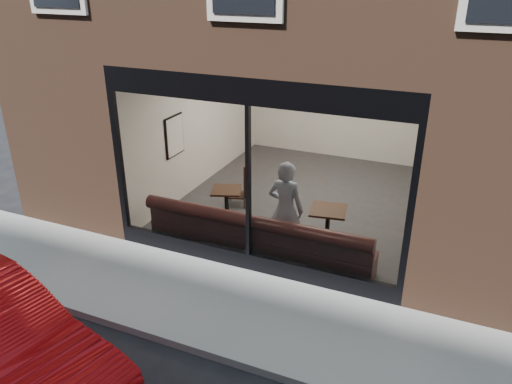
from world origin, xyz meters
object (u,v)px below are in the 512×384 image
at_px(person, 285,210).
at_px(cafe_table_right, 328,210).
at_px(cafe_chair_left, 237,195).
at_px(banquette, 258,246).
at_px(cafe_table_left, 226,190).

bearing_deg(person, cafe_table_right, -137.60).
distance_m(cafe_table_right, cafe_chair_left, 2.47).
relative_size(banquette, cafe_table_right, 6.47).
height_order(banquette, cafe_table_left, cafe_table_left).
xyz_separation_m(cafe_table_left, cafe_table_right, (2.03, -0.07, 0.00)).
height_order(cafe_table_right, cafe_chair_left, cafe_table_right).
bearing_deg(cafe_chair_left, cafe_table_right, 141.10).
bearing_deg(cafe_chair_left, cafe_table_left, 86.64).
distance_m(person, cafe_table_left, 1.54).
height_order(person, cafe_table_left, person).
xyz_separation_m(banquette, person, (0.38, 0.29, 0.64)).
bearing_deg(cafe_table_left, cafe_table_right, -1.92).
distance_m(cafe_table_left, cafe_table_right, 2.03).
relative_size(banquette, cafe_chair_left, 10.36).
xyz_separation_m(banquette, cafe_table_right, (0.99, 0.81, 0.52)).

